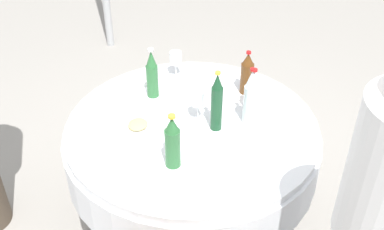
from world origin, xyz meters
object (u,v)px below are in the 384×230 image
dining_table (192,147)px  plate_far (237,151)px  bottle_green_north (152,75)px  bottle_clear_mid (253,92)px  bottle_brown_rear (247,74)px  plate_east (138,127)px  bottle_clear_near (250,98)px  wine_glass_rear (198,100)px  bottle_dark_green_inner (217,103)px  bottle_green_right (172,142)px  wine_glass_north (176,58)px

dining_table → plate_far: plate_far is taller
bottle_green_north → bottle_clear_mid: (-0.06, -0.53, -0.02)m
bottle_brown_rear → plate_east: (-0.41, 0.50, -0.10)m
bottle_clear_mid → plate_far: bearing=171.6°
bottle_clear_near → bottle_clear_mid: 0.10m
wine_glass_rear → bottle_clear_near: bearing=-86.5°
dining_table → bottle_clear_mid: size_ratio=5.21×
bottle_green_north → bottle_dark_green_inner: bearing=-123.2°
bottle_green_right → bottle_brown_rear: (0.64, -0.28, -0.01)m
bottle_clear_mid → wine_glass_north: (0.29, 0.45, -0.00)m
wine_glass_rear → plate_east: wine_glass_rear is taller
bottle_dark_green_inner → bottle_clear_near: 0.17m
bottle_clear_mid → bottle_clear_near: bearing=174.5°
bottle_dark_green_inner → wine_glass_north: bearing=31.1°
bottle_clear_near → bottle_green_north: bottle_clear_near is taller
bottle_clear_mid → plate_far: 0.36m
dining_table → plate_east: size_ratio=5.46×
bottle_green_north → wine_glass_north: 0.24m
bottle_green_north → bottle_brown_rear: (0.11, -0.49, -0.02)m
bottle_dark_green_inner → plate_far: size_ratio=1.31×
bottle_green_right → bottle_green_north: 0.57m
dining_table → plate_far: size_ratio=5.31×
bottle_brown_rear → bottle_clear_mid: (-0.17, -0.04, -0.00)m
wine_glass_rear → bottle_green_north: bearing=56.0°
bottle_green_right → bottle_clear_mid: bearing=-34.5°
bottle_clear_mid → plate_far: (-0.34, 0.05, -0.11)m
dining_table → plate_far: (-0.19, -0.23, 0.16)m
wine_glass_north → plate_far: size_ratio=0.62×
wine_glass_north → plate_east: (-0.53, 0.09, -0.10)m
bottle_dark_green_inner → bottle_brown_rear: 0.37m
bottle_green_right → wine_glass_rear: bottle_green_right is taller
dining_table → bottle_clear_near: bottle_clear_near is taller
bottle_clear_near → dining_table: bearing=101.4°
dining_table → bottle_dark_green_inner: (-0.02, -0.12, 0.30)m
dining_table → bottle_green_right: bottle_green_right is taller
bottle_dark_green_inner → bottle_clear_mid: bottle_dark_green_inner is taller
bottle_brown_rear → wine_glass_rear: (-0.29, 0.22, 0.00)m
bottle_brown_rear → wine_glass_rear: bearing=142.3°
dining_table → bottle_green_right: size_ratio=4.78×
wine_glass_north → bottle_green_north: bearing=159.7°
bottle_clear_near → bottle_green_north: bearing=72.4°
dining_table → wine_glass_north: size_ratio=8.60×
bottle_brown_rear → wine_glass_rear: 0.37m
bottle_clear_near → plate_east: 0.56m
wine_glass_north → wine_glass_rear: bearing=-155.8°
wine_glass_rear → plate_far: bearing=-137.3°
bottle_clear_near → plate_far: bearing=170.4°
bottle_clear_near → wine_glass_north: size_ratio=2.05×
bottle_clear_mid → plate_east: size_ratio=1.05×
dining_table → wine_glass_north: wine_glass_north is taller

